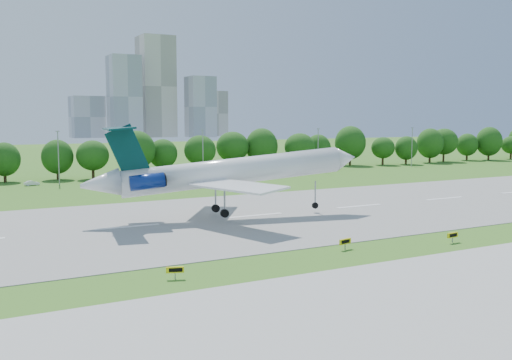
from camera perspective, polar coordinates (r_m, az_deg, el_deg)
The scene contains 11 objects.
ground at distance 67.26m, azimuth 10.05°, elevation -6.76°, with size 600.00×600.00×0.00m, color #33681B.
runway at distance 87.91m, azimuth -0.03°, elevation -3.58°, with size 400.00×45.00×0.08m, color gray.
taxiway at distance 54.68m, azimuth 21.89°, elevation -10.10°, with size 400.00×23.00×0.08m, color #ADADA8.
tree_line at distance 149.44m, azimuth -12.14°, elevation 2.68°, with size 288.40×8.40×10.40m.
light_poles at distance 139.15m, azimuth -12.01°, elevation 2.50°, with size 175.90×0.25×12.19m.
skyline at distance 464.29m, azimuth -10.34°, elevation 8.00°, with size 127.00×52.00×80.00m.
airliner at distance 84.75m, azimuth -3.57°, elevation 0.83°, with size 42.93×30.87×13.67m.
taxi_sign_left at distance 54.31m, azimuth -8.10°, elevation -8.91°, with size 1.65×0.72×1.18m.
taxi_sign_centre at distance 66.30m, azimuth 8.91°, elevation -6.11°, with size 1.79×0.54×1.25m.
taxi_sign_right at distance 73.02m, azimuth 19.07°, elevation -5.24°, with size 1.78×0.36×1.24m.
service_vehicle_a at distance 136.92m, azimuth -21.51°, elevation -0.29°, with size 1.13×3.25×1.07m, color white.
Camera 1 is at (-40.49, -51.59, 14.95)m, focal length 40.00 mm.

